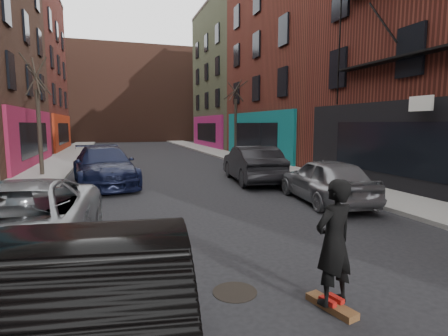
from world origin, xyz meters
TOP-DOWN VIEW (x-y plane):
  - sidewalk_left at (-6.25, 30.00)m, footprint 2.50×84.00m
  - sidewalk_right at (6.25, 30.00)m, footprint 2.50×84.00m
  - buildings_right at (13.50, 16.00)m, footprint 12.00×56.00m
  - building_far at (0.00, 56.00)m, footprint 40.00×10.00m
  - tree_left_far at (-6.20, 18.00)m, footprint 2.00×2.00m
  - tree_right_far at (6.20, 24.00)m, footprint 2.00×2.00m
  - parked_left_far at (-4.60, 5.74)m, footprint 3.00×5.78m
  - parked_left_end at (-3.20, 14.48)m, footprint 3.06×5.99m
  - parked_right_far at (3.90, 8.71)m, footprint 2.33×4.65m
  - parked_right_end at (3.20, 13.41)m, footprint 2.33×5.18m
  - skateboard at (0.04, 2.79)m, footprint 0.40×0.83m
  - skateboarder at (0.04, 2.79)m, footprint 0.73×0.57m
  - manhole at (-1.10, 3.69)m, footprint 0.88×0.88m

SIDE VIEW (x-z plane):
  - manhole at x=-1.10m, z-range 0.00..0.01m
  - skateboard at x=0.04m, z-range 0.00..0.10m
  - sidewalk_left at x=-6.25m, z-range 0.00..0.13m
  - sidewalk_right at x=6.25m, z-range 0.00..0.13m
  - parked_right_far at x=3.90m, z-range 0.00..1.52m
  - parked_left_far at x=-4.60m, z-range 0.00..1.56m
  - parked_right_end at x=3.20m, z-range 0.00..1.65m
  - parked_left_end at x=-3.20m, z-range 0.00..1.67m
  - skateboarder at x=0.04m, z-range 0.10..1.88m
  - tree_left_far at x=-6.20m, z-range 0.13..6.63m
  - tree_right_far at x=6.20m, z-range 0.13..6.93m
  - building_far at x=0.00m, z-range 0.00..14.00m
  - buildings_right at x=13.50m, z-range 0.00..16.00m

